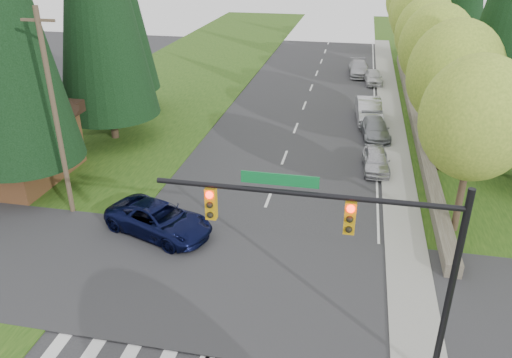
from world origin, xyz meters
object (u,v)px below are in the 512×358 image
(parked_car_b, at_px, (375,129))
(parked_car_c, at_px, (369,110))
(parked_car_d, at_px, (373,77))
(parked_car_e, at_px, (359,69))
(parked_car_a, at_px, (376,160))
(suv_navy, at_px, (159,219))

(parked_car_b, xyz_separation_m, parked_car_c, (-0.45, 3.44, 0.19))
(parked_car_d, bearing_deg, parked_car_e, 109.11)
(parked_car_a, distance_m, parked_car_c, 8.97)
(parked_car_d, bearing_deg, parked_car_a, -95.96)
(suv_navy, distance_m, parked_car_c, 20.57)
(parked_car_a, xyz_separation_m, parked_car_c, (-0.45, 8.96, 0.19))
(parked_car_b, bearing_deg, parked_car_c, 90.62)
(parked_car_b, height_order, parked_car_e, parked_car_e)
(suv_navy, relative_size, parked_car_a, 1.40)
(parked_car_b, bearing_deg, parked_car_e, 87.84)
(suv_navy, relative_size, parked_car_b, 1.20)
(parked_car_a, relative_size, parked_car_c, 0.75)
(suv_navy, height_order, parked_car_d, suv_navy)
(parked_car_b, relative_size, parked_car_c, 0.88)
(parked_car_a, distance_m, parked_car_b, 5.51)
(parked_car_d, distance_m, parked_car_e, 3.27)
(parked_car_d, relative_size, parked_car_e, 0.80)
(parked_car_c, xyz_separation_m, parked_car_d, (0.44, 10.83, -0.18))
(suv_navy, xyz_separation_m, parked_car_a, (10.01, 9.25, -0.09))
(parked_car_a, relative_size, parked_car_e, 0.79)
(suv_navy, xyz_separation_m, parked_car_d, (10.00, 29.04, -0.08))
(parked_car_d, bearing_deg, suv_navy, -115.00)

